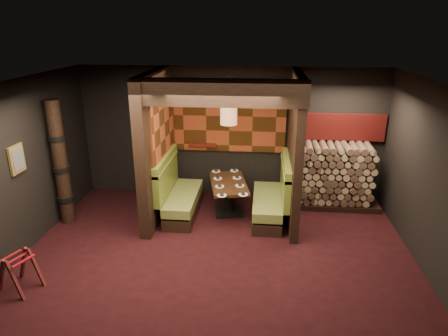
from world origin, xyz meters
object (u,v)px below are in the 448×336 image
(luggage_rack, at_px, (19,270))
(firewood_stack, at_px, (338,176))
(totem_column, at_px, (61,164))
(booth_bench_left, at_px, (178,195))
(booth_bench_right, at_px, (273,199))
(pendant_lamp, at_px, (229,113))
(dining_table, at_px, (229,193))

(luggage_rack, height_order, firewood_stack, firewood_stack)
(totem_column, bearing_deg, luggage_rack, -82.06)
(luggage_rack, relative_size, totem_column, 0.28)
(totem_column, height_order, firewood_stack, totem_column)
(luggage_rack, bearing_deg, booth_bench_left, 55.71)
(booth_bench_left, height_order, luggage_rack, booth_bench_left)
(booth_bench_left, bearing_deg, firewood_stack, 12.17)
(totem_column, relative_size, firewood_stack, 1.39)
(booth_bench_right, relative_size, luggage_rack, 2.39)
(booth_bench_right, xyz_separation_m, pendant_lamp, (-0.89, 0.09, 1.70))
(booth_bench_left, distance_m, totem_column, 2.30)
(booth_bench_right, relative_size, dining_table, 1.16)
(firewood_stack, bearing_deg, luggage_rack, -146.52)
(dining_table, distance_m, luggage_rack, 3.95)
(booth_bench_left, relative_size, firewood_stack, 0.92)
(booth_bench_right, relative_size, firewood_stack, 0.92)
(booth_bench_left, xyz_separation_m, booth_bench_right, (1.89, 0.00, 0.00))
(pendant_lamp, distance_m, luggage_rack, 4.30)
(booth_bench_right, bearing_deg, dining_table, 170.72)
(booth_bench_left, height_order, firewood_stack, firewood_stack)
(dining_table, bearing_deg, totem_column, -167.34)
(booth_bench_left, distance_m, dining_table, 1.02)
(pendant_lamp, bearing_deg, totem_column, -168.23)
(pendant_lamp, bearing_deg, firewood_stack, 15.11)
(booth_bench_left, relative_size, booth_bench_right, 1.00)
(dining_table, bearing_deg, booth_bench_left, -171.80)
(booth_bench_left, height_order, totem_column, totem_column)
(booth_bench_left, relative_size, luggage_rack, 2.39)
(totem_column, bearing_deg, pendant_lamp, 11.77)
(firewood_stack, bearing_deg, booth_bench_right, -152.65)
(totem_column, bearing_deg, firewood_stack, 13.19)
(booth_bench_left, height_order, dining_table, booth_bench_left)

